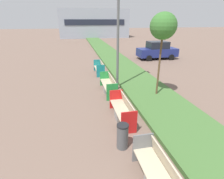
{
  "coord_description": "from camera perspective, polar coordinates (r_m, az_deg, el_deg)",
  "views": [
    {
      "loc": [
        -0.86,
        0.47,
        4.04
      ],
      "look_at": [
        0.9,
        8.82,
        0.6
      ],
      "focal_mm": 28.0,
      "sensor_mm": 36.0,
      "label": 1
    }
  ],
  "objects": [
    {
      "name": "planter_grass_strip",
      "position": [
        12.84,
        7.15,
        3.87
      ],
      "size": [
        2.8,
        120.0,
        0.18
      ],
      "color": "#426B33",
      "rests_on": "ground"
    },
    {
      "name": "bench_green_frame",
      "position": [
        10.31,
        -1.06,
        1.13
      ],
      "size": [
        0.65,
        2.4,
        0.94
      ],
      "color": "gray",
      "rests_on": "ground"
    },
    {
      "name": "sapling_tree_near",
      "position": [
        9.31,
        16.39,
        19.09
      ],
      "size": [
        1.3,
        1.3,
        4.39
      ],
      "color": "brown",
      "rests_on": "ground"
    },
    {
      "name": "building_backdrop",
      "position": [
        43.67,
        -5.9,
        20.64
      ],
      "size": [
        15.64,
        5.32,
        6.24
      ],
      "color": "#939EAD",
      "rests_on": "ground"
    },
    {
      "name": "bench_red_frame",
      "position": [
        7.55,
        3.44,
        -7.16
      ],
      "size": [
        0.65,
        2.17,
        0.94
      ],
      "color": "gray",
      "rests_on": "ground"
    },
    {
      "name": "litter_bin",
      "position": [
        5.99,
        3.45,
        -14.98
      ],
      "size": [
        0.4,
        0.4,
        0.89
      ],
      "color": "#4C4F51",
      "rests_on": "ground"
    },
    {
      "name": "bench_teal_frame",
      "position": [
        13.95,
        -4.12,
        6.61
      ],
      "size": [
        0.65,
        1.9,
        0.94
      ],
      "color": "gray",
      "rests_on": "ground"
    },
    {
      "name": "parked_car_distant",
      "position": [
        19.92,
        14.53,
        12.24
      ],
      "size": [
        4.2,
        2.0,
        1.86
      ],
      "rotation": [
        0.0,
        0.0,
        0.0
      ],
      "color": "navy",
      "rests_on": "ground"
    }
  ]
}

